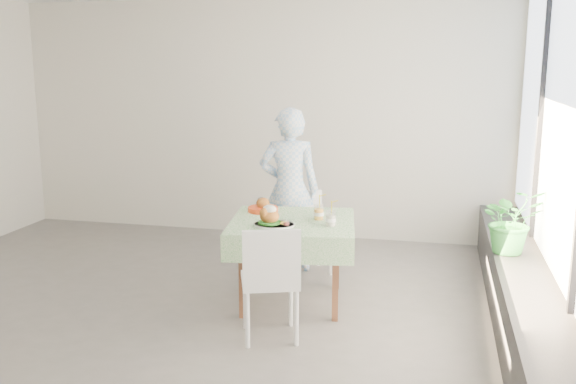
% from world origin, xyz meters
% --- Properties ---
extents(floor, '(6.00, 6.00, 0.00)m').
position_xyz_m(floor, '(0.00, 0.00, 0.00)').
color(floor, '#595654').
rests_on(floor, ground).
extents(wall_back, '(6.00, 0.02, 2.80)m').
position_xyz_m(wall_back, '(0.00, 2.50, 1.40)').
color(wall_back, silver).
rests_on(wall_back, ground).
extents(wall_right, '(0.02, 5.00, 2.80)m').
position_xyz_m(wall_right, '(3.00, 0.00, 1.40)').
color(wall_right, silver).
rests_on(wall_right, ground).
extents(window_pane, '(0.01, 4.80, 2.18)m').
position_xyz_m(window_pane, '(2.97, 0.00, 1.65)').
color(window_pane, '#D1E0F9').
rests_on(window_pane, ground).
extents(window_ledge, '(0.40, 4.80, 0.50)m').
position_xyz_m(window_ledge, '(2.80, 0.00, 0.25)').
color(window_ledge, black).
rests_on(window_ledge, ground).
extents(cafe_table, '(1.18, 1.18, 0.74)m').
position_xyz_m(cafe_table, '(0.92, 0.29, 0.46)').
color(cafe_table, brown).
rests_on(cafe_table, ground).
extents(chair_far, '(0.52, 0.52, 0.80)m').
position_xyz_m(chair_far, '(0.90, 1.15, 0.25)').
color(chair_far, white).
rests_on(chair_far, ground).
extents(chair_near, '(0.54, 0.54, 0.89)m').
position_xyz_m(chair_near, '(0.93, -0.47, 0.28)').
color(chair_near, white).
rests_on(chair_near, ground).
extents(diner, '(0.67, 0.50, 1.64)m').
position_xyz_m(diner, '(0.69, 1.19, 0.82)').
color(diner, '#94C2ED').
rests_on(diner, ground).
extents(main_dish, '(0.35, 0.35, 0.18)m').
position_xyz_m(main_dish, '(0.80, 0.06, 0.80)').
color(main_dish, white).
rests_on(main_dish, cafe_table).
extents(juice_cup_orange, '(0.09, 0.09, 0.26)m').
position_xyz_m(juice_cup_orange, '(1.14, 0.35, 0.80)').
color(juice_cup_orange, white).
rests_on(juice_cup_orange, cafe_table).
extents(juice_cup_lemonade, '(0.09, 0.09, 0.25)m').
position_xyz_m(juice_cup_lemonade, '(1.28, 0.17, 0.80)').
color(juice_cup_lemonade, white).
rests_on(juice_cup_lemonade, cafe_table).
extents(second_dish, '(0.27, 0.27, 0.13)m').
position_xyz_m(second_dish, '(0.59, 0.54, 0.78)').
color(second_dish, red).
rests_on(second_dish, cafe_table).
extents(potted_plant, '(0.60, 0.55, 0.56)m').
position_xyz_m(potted_plant, '(2.74, 0.56, 0.78)').
color(potted_plant, '#267437').
rests_on(potted_plant, window_ledge).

